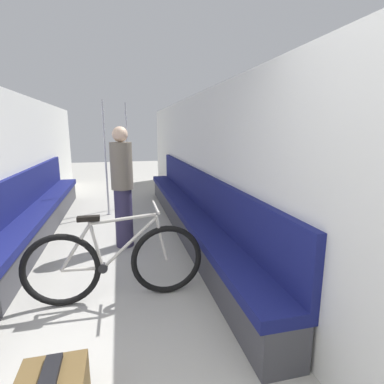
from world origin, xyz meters
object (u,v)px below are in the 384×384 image
at_px(bicycle, 116,263).
at_px(passenger_standing, 122,186).
at_px(grab_pole_far, 106,161).
at_px(bench_seat_row_right, 189,212).
at_px(grab_pole_near, 128,158).
at_px(bench_seat_row_left, 30,223).

bearing_deg(bicycle, passenger_standing, 72.73).
distance_m(bicycle, grab_pole_far, 3.20).
height_order(bench_seat_row_right, grab_pole_near, grab_pole_near).
relative_size(grab_pole_near, grab_pole_far, 1.00).
distance_m(bench_seat_row_left, passenger_standing, 1.46).
distance_m(grab_pole_near, passenger_standing, 2.27).
bearing_deg(grab_pole_near, bicycle, -93.83).
height_order(bicycle, grab_pole_far, grab_pole_far).
height_order(bicycle, grab_pole_near, grab_pole_near).
distance_m(bench_seat_row_right, bicycle, 2.09).
xyz_separation_m(bench_seat_row_right, grab_pole_near, (-0.89, 1.90, 0.73)).
xyz_separation_m(bench_seat_row_right, bicycle, (-1.13, -1.75, 0.04)).
relative_size(bench_seat_row_right, passenger_standing, 3.60).
relative_size(bicycle, grab_pole_near, 0.79).
distance_m(bench_seat_row_right, passenger_standing, 1.21).
bearing_deg(grab_pole_near, grab_pole_far, -128.47).
bearing_deg(bench_seat_row_right, bicycle, -122.87).
bearing_deg(bicycle, grab_pole_far, 80.15).
relative_size(bench_seat_row_left, grab_pole_far, 2.79).
xyz_separation_m(grab_pole_near, passenger_standing, (-0.14, -2.25, -0.19)).
height_order(bench_seat_row_right, bicycle, bench_seat_row_right).
bearing_deg(grab_pole_near, bench_seat_row_right, -64.95).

